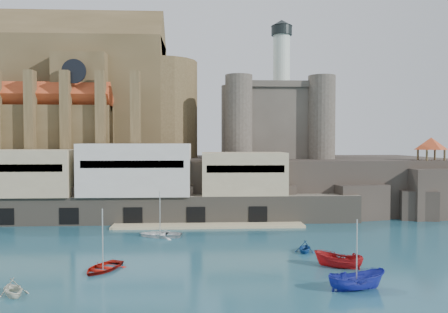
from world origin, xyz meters
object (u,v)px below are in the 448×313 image
boat_0 (103,270)px  castle_keep (274,118)px  church (81,99)px  boat_1 (13,295)px  boat_2 (356,290)px  pavilion (431,145)px

boat_0 → castle_keep: bearing=84.9°
castle_keep → church: bearing=178.9°
castle_keep → boat_0: 55.36m
boat_1 → boat_2: bearing=-36.4°
pavilion → boat_1: (-57.47, -37.81, -12.73)m
boat_1 → church: bearing=63.0°
church → castle_keep: 40.39m
pavilion → boat_2: size_ratio=1.15×
church → boat_0: (14.78, -46.41, -22.13)m
boat_2 → boat_0: bearing=62.9°
boat_0 → boat_2: boat_2 is taller
pavilion → boat_0: pavilion is taller
castle_keep → boat_0: (-25.43, -45.64, -18.31)m
boat_0 → boat_1: boat_0 is taller
church → boat_2: 70.03m
church → boat_2: size_ratio=8.46×
castle_keep → pavilion: bearing=-30.2°
boat_1 → castle_keep: bearing=23.0°
boat_2 → church: bearing=25.7°
boat_0 → boat_2: bearing=7.1°
boat_0 → boat_2: 25.33m
church → boat_2: bearing=-54.0°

